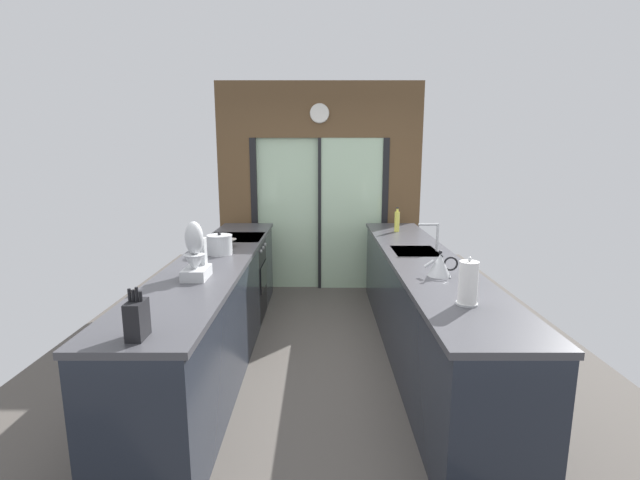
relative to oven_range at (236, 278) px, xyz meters
The scene contains 13 objects.
ground_plane 1.21m from the oven_range, 35.58° to the right, with size 5.04×7.60×0.02m, color #4C4742.
back_wall_unit 1.81m from the oven_range, 51.68° to the left, with size 2.64×0.12×2.70m.
left_counter_run 1.12m from the oven_range, 90.08° to the right, with size 0.62×3.80×0.92m.
right_counter_run 2.05m from the oven_range, 27.56° to the right, with size 0.62×3.80×0.92m.
sink_faucet 2.18m from the oven_range, 19.61° to the right, with size 0.19×0.02×0.26m.
oven_range is the anchor object (origin of this frame).
mixing_bowl 0.72m from the oven_range, 87.93° to the right, with size 0.18×0.18×0.07m.
knife_block 2.74m from the oven_range, 89.61° to the right, with size 0.08×0.14×0.26m.
stand_mixer 1.73m from the oven_range, 89.35° to the right, with size 0.17×0.27×0.42m.
stock_pot 1.01m from the oven_range, 88.74° to the right, with size 0.22×0.22×0.20m.
kettle 2.44m from the oven_range, 40.76° to the right, with size 0.25×0.17×0.19m.
soap_bottle 1.92m from the oven_range, 10.32° to the left, with size 0.06×0.06×0.28m.
paper_towel_roll 2.90m from the oven_range, 50.61° to the right, with size 0.13×0.13×0.30m.
Camera 1 is at (0.01, -3.52, 1.82)m, focal length 25.22 mm.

